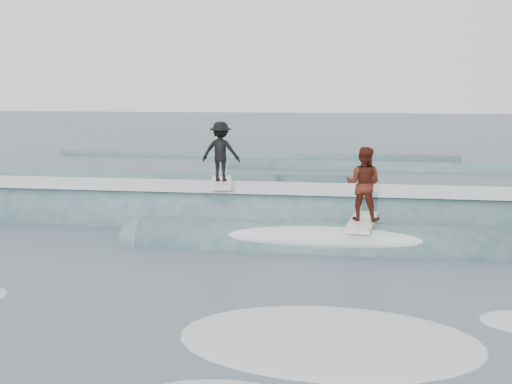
# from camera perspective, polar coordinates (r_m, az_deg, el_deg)

# --- Properties ---
(ground) EXTENTS (160.00, 160.00, 0.00)m
(ground) POSITION_cam_1_polar(r_m,az_deg,el_deg) (9.71, -4.80, -12.53)
(ground) COLOR #3C4F58
(ground) RESTS_ON ground
(breaking_wave) EXTENTS (22.23, 3.82, 2.09)m
(breaking_wave) POSITION_cam_1_polar(r_m,az_deg,el_deg) (15.57, 1.60, -3.49)
(breaking_wave) COLOR #325555
(breaking_wave) RESTS_ON ground
(surfer_black) EXTENTS (1.08, 2.07, 1.75)m
(surfer_black) POSITION_cam_1_polar(r_m,az_deg,el_deg) (15.89, -3.53, 3.78)
(surfer_black) COLOR silver
(surfer_black) RESTS_ON ground
(surfer_red) EXTENTS (0.97, 2.06, 1.82)m
(surfer_red) POSITION_cam_1_polar(r_m,az_deg,el_deg) (13.48, 10.67, 0.42)
(surfer_red) COLOR white
(surfer_red) RESTS_ON ground
(whitewater) EXTENTS (16.38, 7.57, 0.10)m
(whitewater) POSITION_cam_1_polar(r_m,az_deg,el_deg) (8.73, -1.07, -15.24)
(whitewater) COLOR white
(whitewater) RESTS_ON ground
(far_swells) EXTENTS (37.90, 8.65, 0.80)m
(far_swells) POSITION_cam_1_polar(r_m,az_deg,el_deg) (26.70, 4.02, 2.22)
(far_swells) COLOR #325555
(far_swells) RESTS_ON ground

